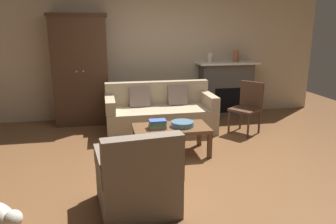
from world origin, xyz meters
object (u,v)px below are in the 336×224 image
at_px(mantel_vase_terracotta, 236,56).
at_px(armchair_near_left, 138,181).
at_px(fireplace, 226,88).
at_px(side_chair_wooden, 248,104).
at_px(dog, 1,218).
at_px(couch, 160,114).
at_px(coffee_table, 171,130).
at_px(fruit_bowl, 182,124).
at_px(book_stack, 158,124).
at_px(armoire, 81,70).
at_px(mantel_vase_cream, 210,58).

height_order(mantel_vase_terracotta, armchair_near_left, mantel_vase_terracotta).
relative_size(mantel_vase_terracotta, armchair_near_left, 0.28).
distance_m(fireplace, side_chair_wooden, 1.25).
bearing_deg(side_chair_wooden, dog, -143.74).
height_order(couch, dog, couch).
bearing_deg(coffee_table, fruit_bowl, -5.77).
xyz_separation_m(fruit_bowl, book_stack, (-0.37, -0.02, 0.03)).
bearing_deg(dog, mantel_vase_terracotta, 45.66).
bearing_deg(mantel_vase_terracotta, armoire, -178.90).
xyz_separation_m(fruit_bowl, side_chair_wooden, (1.36, 0.76, 0.05)).
height_order(armoire, dog, armoire).
bearing_deg(book_stack, mantel_vase_terracotta, 45.44).
relative_size(couch, mantel_vase_terracotta, 7.84).
height_order(armoire, coffee_table, armoire).
relative_size(fruit_bowl, mantel_vase_cream, 1.76).
bearing_deg(mantel_vase_terracotta, couch, -153.75).
distance_m(couch, dog, 3.42).
xyz_separation_m(armchair_near_left, side_chair_wooden, (2.17, 2.17, 0.20)).
bearing_deg(couch, fireplace, 29.30).
xyz_separation_m(armoire, mantel_vase_cream, (2.57, 0.06, 0.18)).
distance_m(couch, book_stack, 1.18).
relative_size(armoire, coffee_table, 1.88).
bearing_deg(couch, coffee_table, -91.42).
distance_m(mantel_vase_terracotta, side_chair_wooden, 1.45).
relative_size(book_stack, mantel_vase_terracotta, 1.04).
xyz_separation_m(mantel_vase_cream, side_chair_wooden, (0.32, -1.23, -0.70)).
bearing_deg(mantel_vase_cream, dog, -129.58).
relative_size(mantel_vase_cream, armchair_near_left, 0.21).
xyz_separation_m(book_stack, dog, (-1.65, -1.70, -0.24)).
bearing_deg(fireplace, armchair_near_left, -123.17).
bearing_deg(mantel_vase_cream, couch, -144.03).
xyz_separation_m(book_stack, mantel_vase_terracotta, (1.98, 2.01, 0.76)).
bearing_deg(armoire, fruit_bowl, -51.81).
relative_size(book_stack, mantel_vase_cream, 1.35).
xyz_separation_m(coffee_table, side_chair_wooden, (1.53, 0.75, 0.15)).
distance_m(coffee_table, side_chair_wooden, 1.71).
distance_m(armchair_near_left, side_chair_wooden, 3.07).
xyz_separation_m(mantel_vase_terracotta, side_chair_wooden, (-0.24, -1.23, -0.73)).
distance_m(fruit_bowl, mantel_vase_cream, 2.38).
distance_m(fruit_bowl, side_chair_wooden, 1.56).
xyz_separation_m(fireplace, mantel_vase_cream, (-0.38, -0.02, 0.65)).
bearing_deg(fruit_bowl, mantel_vase_cream, 62.25).
height_order(coffee_table, fruit_bowl, fruit_bowl).
relative_size(couch, book_stack, 7.56).
relative_size(couch, mantel_vase_cream, 10.21).
relative_size(fireplace, dog, 2.74).
bearing_deg(coffee_table, side_chair_wooden, 25.98).
height_order(armoire, fruit_bowl, armoire).
bearing_deg(dog, coffee_table, 43.13).
height_order(mantel_vase_cream, side_chair_wooden, mantel_vase_cream).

